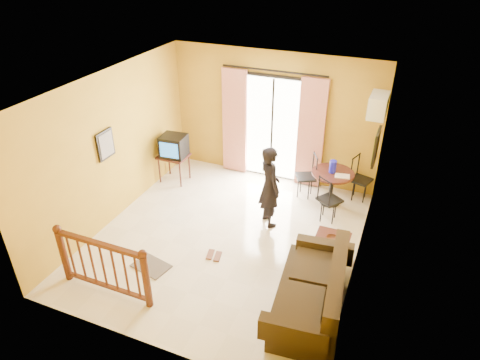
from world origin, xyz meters
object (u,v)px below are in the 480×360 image
at_px(dining_table, 332,179).
at_px(standing_person, 270,187).
at_px(television, 174,146).
at_px(coffee_table, 329,253).
at_px(sofa, 314,294).

relative_size(dining_table, standing_person, 0.53).
xyz_separation_m(television, coffee_table, (3.72, -1.56, -0.55)).
xyz_separation_m(coffee_table, standing_person, (-1.31, 0.84, 0.49)).
distance_m(television, sofa, 4.56).
bearing_deg(dining_table, sofa, -82.63).
bearing_deg(television, dining_table, 2.28).
height_order(coffee_table, standing_person, standing_person).
height_order(television, dining_table, television).
bearing_deg(sofa, standing_person, 119.74).
relative_size(dining_table, sofa, 0.42).
height_order(television, standing_person, standing_person).
bearing_deg(television, coffee_table, -27.49).
distance_m(television, standing_person, 2.52).
height_order(sofa, standing_person, standing_person).
distance_m(sofa, standing_person, 2.32).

